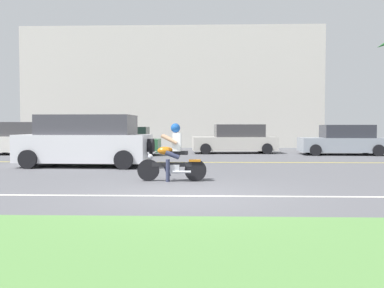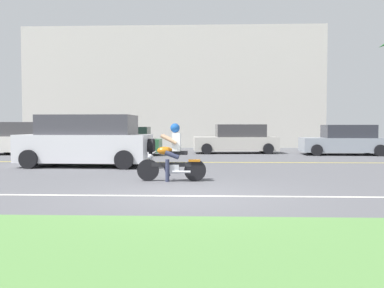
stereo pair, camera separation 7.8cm
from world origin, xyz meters
name	(u,v)px [view 1 (the left image)]	position (x,y,z in m)	size (l,w,h in m)	color
ground	(189,178)	(0.00, 3.00, -0.02)	(56.00, 30.00, 0.04)	#545459
grass_median	(163,259)	(0.00, -4.10, 0.03)	(56.00, 3.80, 0.06)	#548442
lane_line_near	(184,196)	(0.00, -0.07, 0.00)	(50.40, 0.12, 0.01)	silver
lane_line_far	(194,162)	(0.00, 7.77, 0.00)	(50.40, 0.12, 0.01)	yellow
motorcyclist	(173,157)	(-0.40, 2.18, 0.64)	(1.80, 0.59, 1.50)	black
suv_nearby	(86,141)	(-3.81, 6.08, 0.90)	(4.79, 2.35, 1.83)	silver
parked_car_0	(26,139)	(-8.74, 12.18, 0.77)	(4.35, 2.19, 1.65)	white
parked_car_1	(122,142)	(-3.70, 11.81, 0.67)	(3.90, 1.81, 1.41)	#2D663D
parked_car_2	(236,140)	(2.09, 13.45, 0.72)	(4.54, 2.08, 1.54)	beige
parked_car_3	(343,141)	(7.44, 12.41, 0.71)	(4.21, 2.11, 1.51)	#8C939E
motorcyclist_distant	(36,146)	(-6.84, 8.92, 0.57)	(0.72, 1.54, 1.35)	black
building_far	(173,89)	(-1.87, 21.00, 4.12)	(20.63, 4.00, 8.24)	beige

